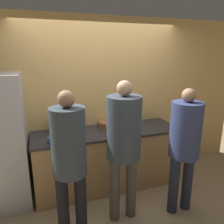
# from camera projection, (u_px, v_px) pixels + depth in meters

# --- Properties ---
(ground_plane) EXTENTS (14.00, 14.00, 0.00)m
(ground_plane) POSITION_uv_depth(u_px,v_px,m) (115.00, 198.00, 3.20)
(ground_plane) COLOR #9E8460
(wall_back) EXTENTS (5.20, 0.06, 2.60)m
(wall_back) POSITION_uv_depth(u_px,v_px,m) (101.00, 101.00, 3.54)
(wall_back) COLOR #E0B266
(wall_back) RESTS_ON ground_plane
(counter) EXTENTS (2.21, 0.73, 0.92)m
(counter) POSITION_uv_depth(u_px,v_px,m) (107.00, 158.00, 3.44)
(counter) COLOR tan
(counter) RESTS_ON ground_plane
(refrigerator) EXTENTS (0.61, 0.67, 1.81)m
(refrigerator) POSITION_uv_depth(u_px,v_px,m) (3.00, 143.00, 2.89)
(refrigerator) COLOR #B7B7BC
(refrigerator) RESTS_ON ground_plane
(person_left) EXTENTS (0.36, 0.36, 1.71)m
(person_left) POSITION_uv_depth(u_px,v_px,m) (69.00, 156.00, 2.26)
(person_left) COLOR black
(person_left) RESTS_ON ground_plane
(person_center) EXTENTS (0.41, 0.41, 1.77)m
(person_center) POSITION_uv_depth(u_px,v_px,m) (124.00, 138.00, 2.56)
(person_center) COLOR #4C4742
(person_center) RESTS_ON ground_plane
(person_right) EXTENTS (0.38, 0.38, 1.66)m
(person_right) POSITION_uv_depth(u_px,v_px,m) (185.00, 140.00, 2.71)
(person_right) COLOR #232838
(person_right) RESTS_ON ground_plane
(fruit_bowl) EXTENTS (0.37, 0.37, 0.13)m
(fruit_bowl) POSITION_uv_depth(u_px,v_px,m) (110.00, 124.00, 3.48)
(fruit_bowl) COLOR brown
(fruit_bowl) RESTS_ON counter
(utensil_crock) EXTENTS (0.10, 0.10, 0.31)m
(utensil_crock) POSITION_uv_depth(u_px,v_px,m) (140.00, 118.00, 3.69)
(utensil_crock) COLOR silver
(utensil_crock) RESTS_ON counter
(bottle_dark) EXTENTS (0.06, 0.06, 0.21)m
(bottle_dark) POSITION_uv_depth(u_px,v_px,m) (75.00, 132.00, 3.02)
(bottle_dark) COLOR #333338
(bottle_dark) RESTS_ON counter
(cup_blue) EXTENTS (0.07, 0.07, 0.08)m
(cup_blue) POSITION_uv_depth(u_px,v_px,m) (50.00, 141.00, 2.83)
(cup_blue) COLOR #335184
(cup_blue) RESTS_ON counter
(potted_plant) EXTENTS (0.16, 0.16, 0.25)m
(potted_plant) POSITION_uv_depth(u_px,v_px,m) (54.00, 124.00, 3.21)
(potted_plant) COLOR #9E6042
(potted_plant) RESTS_ON counter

